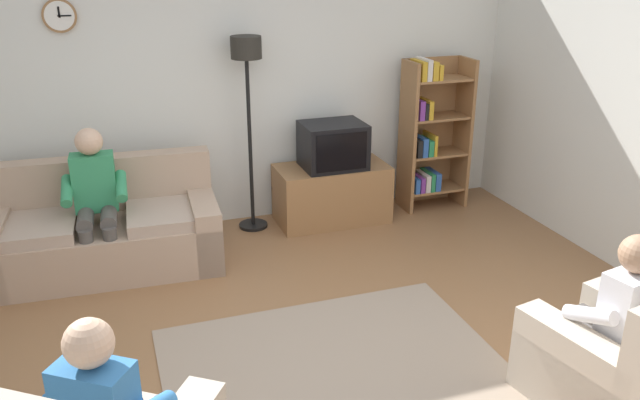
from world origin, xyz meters
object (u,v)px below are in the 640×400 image
at_px(tv_stand, 332,193).
at_px(bookshelf, 430,133).
at_px(floor_lamp, 247,81).
at_px(armchair_near_bookshelf, 618,364).
at_px(couch, 104,233).
at_px(person_in_right_armchair, 614,311).
at_px(tv, 333,145).
at_px(person_on_couch, 95,196).

height_order(tv_stand, bookshelf, bookshelf).
relative_size(bookshelf, floor_lamp, 0.85).
bearing_deg(armchair_near_bookshelf, couch, 134.06).
xyz_separation_m(armchair_near_bookshelf, person_in_right_armchair, (-0.02, 0.09, 0.32)).
bearing_deg(tv, bookshelf, 4.92).
distance_m(tv_stand, armchair_near_bookshelf, 3.29).
bearing_deg(couch, tv_stand, 8.68).
height_order(tv, floor_lamp, floor_lamp).
height_order(person_on_couch, person_in_right_armchair, person_on_couch).
bearing_deg(couch, bookshelf, 7.01).
xyz_separation_m(couch, person_on_couch, (-0.03, -0.11, 0.39)).
bearing_deg(floor_lamp, armchair_near_bookshelf, -67.00).
bearing_deg(tv_stand, bookshelf, 3.66).
bearing_deg(couch, tv, 8.06).
xyz_separation_m(couch, tv, (2.18, 0.31, 0.48)).
distance_m(bookshelf, person_on_couch, 3.36).
distance_m(couch, bookshelf, 3.34).
xyz_separation_m(floor_lamp, armchair_near_bookshelf, (1.41, -3.33, -1.16)).
xyz_separation_m(bookshelf, person_in_right_armchair, (-0.50, -3.21, -0.19)).
distance_m(couch, floor_lamp, 1.85).
relative_size(floor_lamp, person_in_right_armchair, 1.65).
height_order(tv_stand, armchair_near_bookshelf, armchair_near_bookshelf).
distance_m(floor_lamp, person_on_couch, 1.70).
height_order(tv, person_in_right_armchair, person_in_right_armchair).
distance_m(tv_stand, person_on_couch, 2.29).
bearing_deg(person_in_right_armchair, person_on_couch, 136.22).
xyz_separation_m(tv, person_in_right_armchair, (0.61, -3.12, -0.19)).
height_order(couch, bookshelf, bookshelf).
bearing_deg(couch, armchair_near_bookshelf, -45.94).
relative_size(armchair_near_bookshelf, person_on_couch, 0.82).
height_order(couch, tv, tv).
relative_size(couch, person_on_couch, 1.57).
relative_size(couch, floor_lamp, 1.05).
distance_m(couch, tv_stand, 2.21).
bearing_deg(tv, tv_stand, 90.00).
bearing_deg(tv_stand, person_on_couch, -168.67).
relative_size(bookshelf, person_on_couch, 1.27).
bearing_deg(armchair_near_bookshelf, tv, 100.98).
bearing_deg(tv_stand, armchair_near_bookshelf, -79.10).
bearing_deg(bookshelf, couch, -172.99).
bearing_deg(bookshelf, person_on_couch, -171.19).
height_order(bookshelf, person_on_couch, bookshelf).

